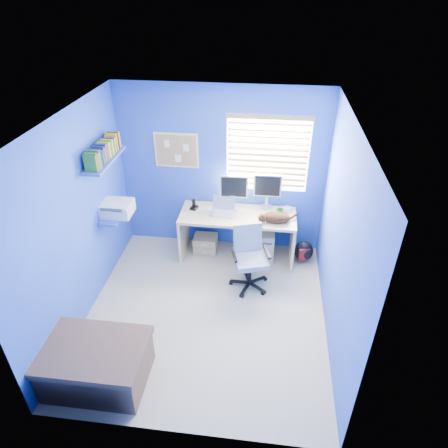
# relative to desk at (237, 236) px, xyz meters

# --- Properties ---
(floor) EXTENTS (3.00, 3.20, 0.00)m
(floor) POSITION_rel_desk_xyz_m (-0.28, -1.26, -0.37)
(floor) COLOR #C3B699
(floor) RESTS_ON ground
(ceiling) EXTENTS (3.00, 3.20, 0.00)m
(ceiling) POSITION_rel_desk_xyz_m (-0.28, -1.26, 2.13)
(ceiling) COLOR white
(ceiling) RESTS_ON wall_back
(wall_back) EXTENTS (3.00, 0.01, 2.50)m
(wall_back) POSITION_rel_desk_xyz_m (-0.28, 0.34, 0.88)
(wall_back) COLOR blue
(wall_back) RESTS_ON ground
(wall_front) EXTENTS (3.00, 0.01, 2.50)m
(wall_front) POSITION_rel_desk_xyz_m (-0.28, -2.86, 0.88)
(wall_front) COLOR blue
(wall_front) RESTS_ON ground
(wall_left) EXTENTS (0.01, 3.20, 2.50)m
(wall_left) POSITION_rel_desk_xyz_m (-1.78, -1.26, 0.88)
(wall_left) COLOR blue
(wall_left) RESTS_ON ground
(wall_right) EXTENTS (0.01, 3.20, 2.50)m
(wall_right) POSITION_rel_desk_xyz_m (1.22, -1.26, 0.88)
(wall_right) COLOR blue
(wall_right) RESTS_ON ground
(desk) EXTENTS (1.68, 0.65, 0.74)m
(desk) POSITION_rel_desk_xyz_m (0.00, 0.00, 0.00)
(desk) COLOR beige
(desk) RESTS_ON floor
(laptop) EXTENTS (0.34, 0.28, 0.22)m
(laptop) POSITION_rel_desk_xyz_m (-0.22, -0.00, 0.48)
(laptop) COLOR silver
(laptop) RESTS_ON desk
(monitor_left) EXTENTS (0.40, 0.13, 0.54)m
(monitor_left) POSITION_rel_desk_xyz_m (-0.08, 0.16, 0.64)
(monitor_left) COLOR silver
(monitor_left) RESTS_ON desk
(monitor_right) EXTENTS (0.40, 0.13, 0.54)m
(monitor_right) POSITION_rel_desk_xyz_m (0.40, 0.25, 0.64)
(monitor_right) COLOR silver
(monitor_right) RESTS_ON desk
(phone) EXTENTS (0.12, 0.13, 0.17)m
(phone) POSITION_rel_desk_xyz_m (-0.66, 0.08, 0.45)
(phone) COLOR black
(phone) RESTS_ON desk
(mug) EXTENTS (0.10, 0.09, 0.10)m
(mug) POSITION_rel_desk_xyz_m (0.60, 0.05, 0.42)
(mug) COLOR #22611C
(mug) RESTS_ON desk
(cd_spindle) EXTENTS (0.13, 0.13, 0.07)m
(cd_spindle) POSITION_rel_desk_xyz_m (0.71, 0.17, 0.41)
(cd_spindle) COLOR silver
(cd_spindle) RESTS_ON desk
(cat) EXTENTS (0.44, 0.32, 0.14)m
(cat) POSITION_rel_desk_xyz_m (0.55, -0.13, 0.44)
(cat) COLOR black
(cat) RESTS_ON desk
(tower_pc) EXTENTS (0.21, 0.45, 0.45)m
(tower_pc) POSITION_rel_desk_xyz_m (0.45, 0.08, -0.14)
(tower_pc) COLOR beige
(tower_pc) RESTS_ON floor
(drawer_boxes) EXTENTS (0.35, 0.28, 0.27)m
(drawer_boxes) POSITION_rel_desk_xyz_m (-0.50, 0.07, -0.23)
(drawer_boxes) COLOR tan
(drawer_boxes) RESTS_ON floor
(yellow_book) EXTENTS (0.03, 0.17, 0.24)m
(yellow_book) POSITION_rel_desk_xyz_m (0.31, -0.12, -0.25)
(yellow_book) COLOR yellow
(yellow_book) RESTS_ON floor
(backpack) EXTENTS (0.35, 0.31, 0.34)m
(backpack) POSITION_rel_desk_xyz_m (1.00, 0.00, -0.20)
(backpack) COLOR black
(backpack) RESTS_ON floor
(bed_corner) EXTENTS (1.01, 0.72, 0.49)m
(bed_corner) POSITION_rel_desk_xyz_m (-1.25, -2.38, -0.13)
(bed_corner) COLOR brown
(bed_corner) RESTS_ON floor
(office_chair) EXTENTS (0.64, 0.64, 0.89)m
(office_chair) POSITION_rel_desk_xyz_m (0.22, -0.63, -0.04)
(office_chair) COLOR black
(office_chair) RESTS_ON floor
(window_blinds) EXTENTS (1.15, 0.05, 1.10)m
(window_blinds) POSITION_rel_desk_xyz_m (0.37, 0.31, 1.18)
(window_blinds) COLOR white
(window_blinds) RESTS_ON ground
(corkboard) EXTENTS (0.64, 0.02, 0.52)m
(corkboard) POSITION_rel_desk_xyz_m (-0.93, 0.33, 1.18)
(corkboard) COLOR beige
(corkboard) RESTS_ON ground
(wall_shelves) EXTENTS (0.42, 0.90, 1.05)m
(wall_shelves) POSITION_rel_desk_xyz_m (-1.63, -0.51, 1.06)
(wall_shelves) COLOR #364BB6
(wall_shelves) RESTS_ON ground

